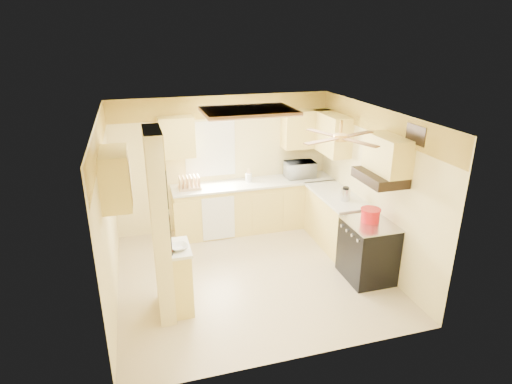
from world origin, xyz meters
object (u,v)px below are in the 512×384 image
object	(u,v)px
bowl	(179,247)
kettle	(346,194)
stove	(368,250)
microwave	(300,169)
dutch_oven	(370,215)

from	to	relation	value
bowl	kettle	size ratio (longest dim) A/B	0.98
stove	microwave	world-z (taller)	microwave
bowl	dutch_oven	distance (m)	2.83
microwave	dutch_oven	bearing A→B (deg)	98.94
bowl	kettle	xyz separation A→B (m)	(2.83, 0.92, 0.08)
dutch_oven	kettle	bearing A→B (deg)	90.18
kettle	bowl	bearing A→B (deg)	-161.92
bowl	dutch_oven	xyz separation A→B (m)	(2.83, 0.13, 0.05)
stove	kettle	bearing A→B (deg)	88.45
stove	dutch_oven	xyz separation A→B (m)	(0.03, 0.07, 0.55)
microwave	kettle	world-z (taller)	microwave
microwave	dutch_oven	distance (m)	2.14
stove	microwave	size ratio (longest dim) A/B	1.66
stove	kettle	xyz separation A→B (m)	(0.02, 0.86, 0.59)
microwave	bowl	distance (m)	3.40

